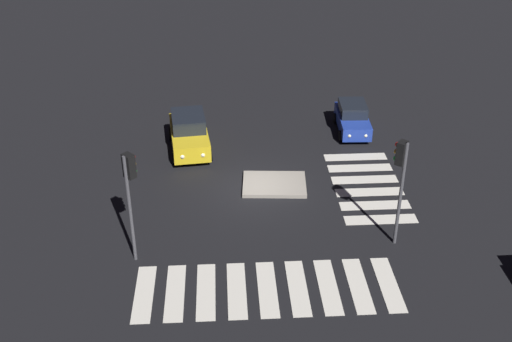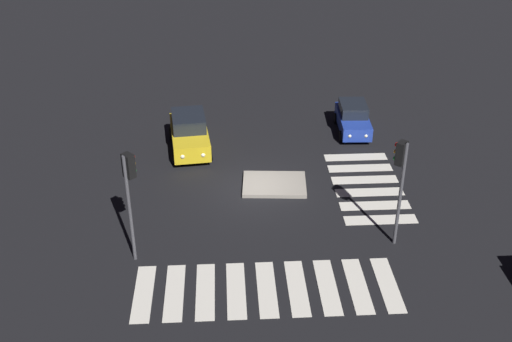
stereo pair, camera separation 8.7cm
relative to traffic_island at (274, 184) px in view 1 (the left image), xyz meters
The scene contains 8 objects.
ground_plane 0.94m from the traffic_island, 163.55° to the right, with size 80.00×80.00×0.00m, color black.
traffic_island is the anchor object (origin of this frame).
car_yellow 5.85m from the traffic_island, 135.70° to the left, with size 2.41×4.50×1.90m.
car_blue 7.45m from the traffic_island, 49.62° to the left, with size 1.86×3.75×1.61m.
traffic_light_south 8.62m from the traffic_island, 138.65° to the right, with size 0.54×0.54×4.69m.
traffic_light_east 7.38m from the traffic_island, 46.58° to the right, with size 0.53×0.54×4.65m.
crosswalk_near 7.51m from the traffic_island, 96.85° to the right, with size 9.90×3.20×0.02m.
crosswalk_side 4.43m from the traffic_island, ahead, with size 3.20×6.45×0.02m.
Camera 1 is at (-1.52, -25.62, 15.73)m, focal length 44.61 mm.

